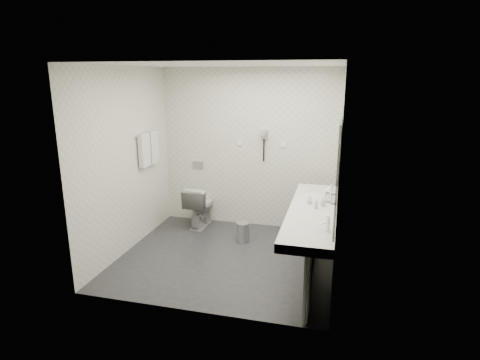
# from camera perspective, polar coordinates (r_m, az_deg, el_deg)

# --- Properties ---
(floor) EXTENTS (2.80, 2.80, 0.00)m
(floor) POSITION_cam_1_polar(r_m,az_deg,el_deg) (5.46, -1.95, -11.01)
(floor) COLOR #28282D
(floor) RESTS_ON ground
(ceiling) EXTENTS (2.80, 2.80, 0.00)m
(ceiling) POSITION_cam_1_polar(r_m,az_deg,el_deg) (4.91, -2.22, 16.24)
(ceiling) COLOR white
(ceiling) RESTS_ON wall_back
(wall_back) EXTENTS (2.80, 0.00, 2.80)m
(wall_back) POSITION_cam_1_polar(r_m,az_deg,el_deg) (6.27, 1.27, 4.47)
(wall_back) COLOR silver
(wall_back) RESTS_ON floor
(wall_front) EXTENTS (2.80, 0.00, 2.80)m
(wall_front) POSITION_cam_1_polar(r_m,az_deg,el_deg) (3.85, -7.51, -2.34)
(wall_front) COLOR silver
(wall_front) RESTS_ON floor
(wall_left) EXTENTS (0.00, 2.60, 2.60)m
(wall_left) POSITION_cam_1_polar(r_m,az_deg,el_deg) (5.59, -16.00, 2.61)
(wall_left) COLOR silver
(wall_left) RESTS_ON floor
(wall_right) EXTENTS (0.00, 2.60, 2.60)m
(wall_right) POSITION_cam_1_polar(r_m,az_deg,el_deg) (4.85, 14.03, 0.91)
(wall_right) COLOR silver
(wall_right) RESTS_ON floor
(vanity_counter) EXTENTS (0.55, 2.20, 0.10)m
(vanity_counter) POSITION_cam_1_polar(r_m,az_deg,el_deg) (4.79, 10.37, -4.68)
(vanity_counter) COLOR white
(vanity_counter) RESTS_ON floor
(vanity_panel) EXTENTS (0.03, 2.15, 0.75)m
(vanity_panel) POSITION_cam_1_polar(r_m,az_deg,el_deg) (4.94, 10.43, -9.35)
(vanity_panel) COLOR #9C9794
(vanity_panel) RESTS_ON floor
(vanity_post_near) EXTENTS (0.06, 0.06, 0.75)m
(vanity_post_near) POSITION_cam_1_polar(r_m,az_deg,el_deg) (4.01, 9.75, -15.35)
(vanity_post_near) COLOR silver
(vanity_post_near) RESTS_ON floor
(vanity_post_far) EXTENTS (0.06, 0.06, 0.75)m
(vanity_post_far) POSITION_cam_1_polar(r_m,az_deg,el_deg) (5.91, 11.46, -5.30)
(vanity_post_far) COLOR silver
(vanity_post_far) RESTS_ON floor
(mirror) EXTENTS (0.02, 2.20, 1.05)m
(mirror) POSITION_cam_1_polar(r_m,az_deg,el_deg) (4.61, 13.97, 2.76)
(mirror) COLOR #B2BCC6
(mirror) RESTS_ON wall_right
(basin_near) EXTENTS (0.40, 0.31, 0.05)m
(basin_near) POSITION_cam_1_polar(r_m,az_deg,el_deg) (4.17, 9.72, -7.14)
(basin_near) COLOR white
(basin_near) RESTS_ON vanity_counter
(basin_far) EXTENTS (0.40, 0.31, 0.05)m
(basin_far) POSITION_cam_1_polar(r_m,az_deg,el_deg) (5.39, 10.89, -2.07)
(basin_far) COLOR white
(basin_far) RESTS_ON vanity_counter
(faucet_near) EXTENTS (0.04, 0.04, 0.15)m
(faucet_near) POSITION_cam_1_polar(r_m,az_deg,el_deg) (4.13, 12.49, -6.17)
(faucet_near) COLOR silver
(faucet_near) RESTS_ON vanity_counter
(faucet_far) EXTENTS (0.04, 0.04, 0.15)m
(faucet_far) POSITION_cam_1_polar(r_m,az_deg,el_deg) (5.36, 13.02, -1.28)
(faucet_far) COLOR silver
(faucet_far) RESTS_ON vanity_counter
(soap_bottle_a) EXTENTS (0.07, 0.07, 0.11)m
(soap_bottle_a) POSITION_cam_1_polar(r_m,az_deg,el_deg) (4.88, 11.85, -3.08)
(soap_bottle_a) COLOR silver
(soap_bottle_a) RESTS_ON vanity_counter
(soap_bottle_b) EXTENTS (0.09, 0.09, 0.09)m
(soap_bottle_b) POSITION_cam_1_polar(r_m,az_deg,el_deg) (4.95, 9.95, -2.85)
(soap_bottle_b) COLOR silver
(soap_bottle_b) RESTS_ON vanity_counter
(soap_bottle_c) EXTENTS (0.06, 0.06, 0.12)m
(soap_bottle_c) POSITION_cam_1_polar(r_m,az_deg,el_deg) (4.77, 10.89, -3.38)
(soap_bottle_c) COLOR silver
(soap_bottle_c) RESTS_ON vanity_counter
(glass_left) EXTENTS (0.08, 0.08, 0.12)m
(glass_left) POSITION_cam_1_polar(r_m,az_deg,el_deg) (4.99, 13.26, -2.68)
(glass_left) COLOR silver
(glass_left) RESTS_ON vanity_counter
(glass_right) EXTENTS (0.08, 0.08, 0.11)m
(glass_right) POSITION_cam_1_polar(r_m,az_deg,el_deg) (5.05, 12.45, -2.45)
(glass_right) COLOR silver
(glass_right) RESTS_ON vanity_counter
(toilet) EXTENTS (0.40, 0.68, 0.68)m
(toilet) POSITION_cam_1_polar(r_m,az_deg,el_deg) (6.45, -5.76, -3.69)
(toilet) COLOR white
(toilet) RESTS_ON floor
(flush_plate) EXTENTS (0.18, 0.02, 0.12)m
(flush_plate) POSITION_cam_1_polar(r_m,az_deg,el_deg) (6.56, -6.04, 2.17)
(flush_plate) COLOR #B2B5BA
(flush_plate) RESTS_ON wall_back
(pedal_bin) EXTENTS (0.20, 0.20, 0.28)m
(pedal_bin) POSITION_cam_1_polar(r_m,az_deg,el_deg) (5.89, 0.41, -7.54)
(pedal_bin) COLOR #B2B5BA
(pedal_bin) RESTS_ON floor
(bin_lid) EXTENTS (0.20, 0.20, 0.02)m
(bin_lid) POSITION_cam_1_polar(r_m,az_deg,el_deg) (5.83, 0.42, -6.22)
(bin_lid) COLOR #B2B5BA
(bin_lid) RESTS_ON pedal_bin
(towel_rail) EXTENTS (0.02, 0.62, 0.02)m
(towel_rail) POSITION_cam_1_polar(r_m,az_deg,el_deg) (5.99, -13.16, 6.50)
(towel_rail) COLOR silver
(towel_rail) RESTS_ON wall_left
(towel_near) EXTENTS (0.07, 0.24, 0.48)m
(towel_near) POSITION_cam_1_polar(r_m,az_deg,el_deg) (5.90, -13.57, 4.18)
(towel_near) COLOR silver
(towel_near) RESTS_ON towel_rail
(towel_far) EXTENTS (0.07, 0.24, 0.48)m
(towel_far) POSITION_cam_1_polar(r_m,az_deg,el_deg) (6.14, -12.37, 4.66)
(towel_far) COLOR silver
(towel_far) RESTS_ON towel_rail
(dryer_cradle) EXTENTS (0.10, 0.04, 0.14)m
(dryer_cradle) POSITION_cam_1_polar(r_m,az_deg,el_deg) (6.15, 3.50, 6.60)
(dryer_cradle) COLOR #98999E
(dryer_cradle) RESTS_ON wall_back
(dryer_barrel) EXTENTS (0.08, 0.14, 0.08)m
(dryer_barrel) POSITION_cam_1_polar(r_m,az_deg,el_deg) (6.08, 3.38, 6.79)
(dryer_barrel) COLOR #98999E
(dryer_barrel) RESTS_ON dryer_cradle
(dryer_cord) EXTENTS (0.02, 0.02, 0.35)m
(dryer_cord) POSITION_cam_1_polar(r_m,az_deg,el_deg) (6.18, 3.44, 4.29)
(dryer_cord) COLOR black
(dryer_cord) RESTS_ON dryer_cradle
(switch_plate_a) EXTENTS (0.09, 0.02, 0.09)m
(switch_plate_a) POSITION_cam_1_polar(r_m,az_deg,el_deg) (6.28, -0.09, 5.41)
(switch_plate_a) COLOR white
(switch_plate_a) RESTS_ON wall_back
(switch_plate_b) EXTENTS (0.09, 0.02, 0.09)m
(switch_plate_b) POSITION_cam_1_polar(r_m,az_deg,el_deg) (6.14, 6.27, 5.11)
(switch_plate_b) COLOR white
(switch_plate_b) RESTS_ON wall_back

